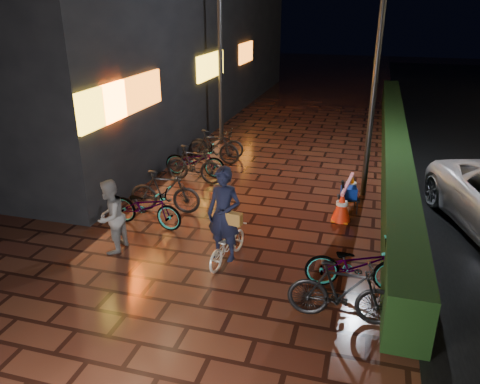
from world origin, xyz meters
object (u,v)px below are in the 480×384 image
(traffic_barrier, at_px, (347,196))
(bystander_person, at_px, (110,217))
(cart_assembly, at_px, (348,194))
(cyclist, at_px, (225,228))

(traffic_barrier, bearing_deg, bystander_person, -142.59)
(cart_assembly, bearing_deg, cyclist, -124.84)
(cyclist, bearing_deg, traffic_barrier, 57.04)
(bystander_person, bearing_deg, traffic_barrier, 127.83)
(traffic_barrier, bearing_deg, cart_assembly, -75.91)
(cyclist, relative_size, cart_assembly, 2.16)
(traffic_barrier, distance_m, cart_assembly, 0.21)
(bystander_person, xyz_separation_m, cyclist, (2.39, 0.18, -0.03))
(cyclist, height_order, traffic_barrier, cyclist)
(bystander_person, height_order, traffic_barrier, bystander_person)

